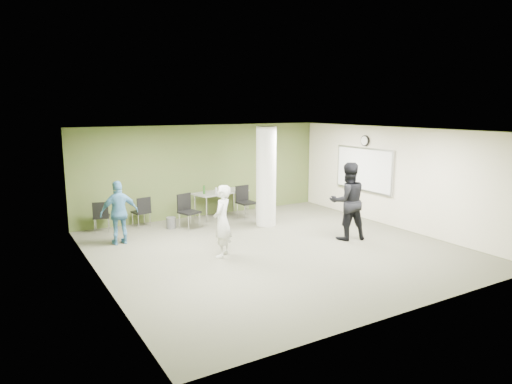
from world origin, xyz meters
TOP-DOWN VIEW (x-y plane):
  - floor at (0.00, 0.00)m, footprint 8.00×8.00m
  - ceiling at (0.00, 0.00)m, footprint 8.00×8.00m
  - wall_back at (0.00, 4.00)m, footprint 8.00×2.80m
  - wall_left at (-4.00, 0.00)m, footprint 0.02×8.00m
  - wall_right_cream at (4.00, 0.00)m, footprint 0.02×8.00m
  - column at (1.00, 2.00)m, footprint 0.56×0.56m
  - whiteboard at (3.92, 1.20)m, footprint 0.05×2.30m
  - wall_clock at (3.92, 1.20)m, footprint 0.06×0.32m
  - folding_table at (0.29, 3.51)m, footprint 1.80×1.07m
  - wastebasket at (-1.48, 3.01)m, footprint 0.27×0.27m
  - chair_back_left at (-3.23, 3.58)m, footprint 0.52×0.52m
  - chair_back_right at (-2.12, 3.54)m, footprint 0.50×0.50m
  - chair_table_left at (-1.08, 2.78)m, footprint 0.60×0.60m
  - chair_table_right at (0.91, 3.09)m, footprint 0.54×0.54m
  - woman_white at (-1.32, 0.11)m, footprint 0.70×0.69m
  - man_black at (2.02, -0.26)m, footprint 1.13×0.99m
  - man_blue at (-3.06, 2.25)m, footprint 0.93×0.40m

SIDE VIEW (x-z plane):
  - floor at x=0.00m, z-range 0.00..0.00m
  - wastebasket at x=-1.48m, z-range 0.00..0.31m
  - chair_back_left at x=-3.23m, z-range 0.07..0.92m
  - chair_back_right at x=-2.12m, z-range 0.07..0.94m
  - chair_table_left at x=-1.08m, z-range 0.08..1.05m
  - chair_table_right at x=0.91m, z-range 0.08..1.06m
  - folding_table at x=0.29m, z-range 0.23..1.28m
  - man_blue at x=-3.06m, z-range 0.00..1.57m
  - woman_white at x=-1.32m, z-range 0.00..1.63m
  - man_black at x=2.02m, z-range 0.00..1.97m
  - wall_back at x=0.00m, z-range 1.39..1.41m
  - wall_left at x=-4.00m, z-range 0.00..2.80m
  - wall_right_cream at x=4.00m, z-range 0.00..2.80m
  - column at x=1.00m, z-range 0.00..2.80m
  - whiteboard at x=3.92m, z-range 0.85..2.15m
  - wall_clock at x=3.92m, z-range 2.19..2.51m
  - ceiling at x=0.00m, z-range 2.80..2.80m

